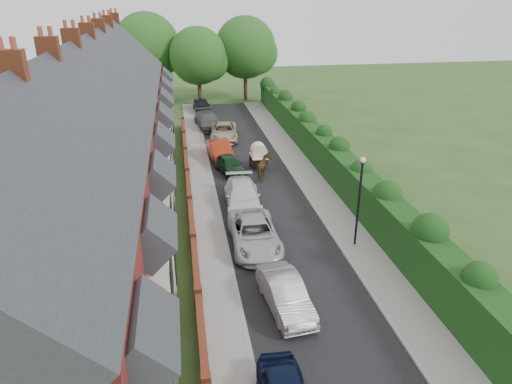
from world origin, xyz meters
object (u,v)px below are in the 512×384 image
car_red (220,151)px  car_white (243,196)px  car_black (202,105)px  horse (264,168)px  car_beige (224,132)px  horse_cart (259,154)px  car_green (230,164)px  lamppost (360,191)px  car_grey (208,120)px  car_silver_b (254,234)px  car_silver_a (285,294)px

car_red → car_white: bearing=-92.5°
car_black → horse: horse is taller
car_black → car_beige: bearing=-86.3°
car_white → horse_cart: bearing=74.4°
car_green → lamppost: bearing=-79.8°
car_green → car_black: size_ratio=0.87×
horse → car_red: bearing=-41.1°
car_grey → horse_cart: (3.09, -12.56, 0.38)m
lamppost → car_silver_b: size_ratio=0.94×
car_beige → car_grey: size_ratio=0.99×
car_silver_b → horse: (2.35, 9.75, 0.10)m
car_silver_b → horse_cart: (2.35, 11.93, 0.41)m
car_green → car_beige: bearing=72.8°
car_grey → horse_cart: size_ratio=1.92×
car_silver_b → car_grey: (-0.74, 24.49, 0.03)m
car_white → car_silver_b: bearing=-88.2°
horse → car_white: bearing=82.2°
car_red → car_beige: size_ratio=0.87×
car_white → car_black: (-1.02, 26.29, 0.02)m
car_beige → horse_cart: 8.41m
car_beige → car_black: (-1.40, 11.20, 0.04)m
car_black → horse_cart: horse_cart is taller
car_red → car_green: bearing=-88.0°
car_green → car_black: bearing=78.6°
car_black → horse: bearing=-84.7°
car_beige → horse_cart: (1.90, -8.18, 0.42)m
car_black → car_grey: bearing=-91.6°
car_white → car_beige: bearing=91.2°
car_green → car_red: size_ratio=0.85×
car_red → car_black: (-0.49, 16.88, 0.01)m
lamppost → car_beige: bearing=103.4°
car_silver_b → horse_cart: 12.17m
horse → horse_cart: size_ratio=0.71×
car_silver_a → car_white: (-0.38, 10.53, 0.06)m
car_beige → horse: 10.54m
car_green → horse: (2.38, -1.55, 0.17)m
lamppost → horse: lamppost is taller
car_red → car_grey: car_grey is taller
car_silver_b → car_white: (0.07, 5.02, 0.01)m
car_silver_b → car_green: bearing=90.7°
car_white → car_grey: (-0.81, 19.47, 0.02)m
car_silver_b → car_white: 5.02m
car_grey → horse: bearing=-85.6°
lamppost → car_black: (-6.40, 32.22, -2.51)m
car_green → car_silver_b: bearing=-103.9°
lamppost → horse_cart: (-3.10, 12.84, -2.13)m
lamppost → car_silver_b: (-5.45, 0.91, -2.54)m
car_silver_b → lamppost: bearing=-8.9°
car_grey → car_black: (-0.21, 6.82, -0.00)m
horse_cart → car_silver_b: bearing=-101.1°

